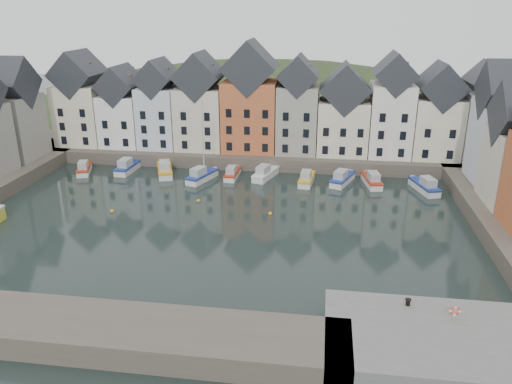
% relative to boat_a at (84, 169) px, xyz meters
% --- Properties ---
extents(ground, '(260.00, 260.00, 0.00)m').
position_rel_boat_a_xyz_m(ground, '(24.80, -17.62, -0.66)').
color(ground, black).
rests_on(ground, ground).
extents(far_quay, '(90.00, 16.00, 2.00)m').
position_rel_boat_a_xyz_m(far_quay, '(24.80, 12.38, 0.34)').
color(far_quay, '#50473D').
rests_on(far_quay, ground).
extents(near_quay, '(18.00, 10.00, 2.00)m').
position_rel_boat_a_xyz_m(near_quay, '(46.80, -37.62, 0.34)').
color(near_quay, '#60605E').
rests_on(near_quay, ground).
extents(near_wall, '(50.00, 6.00, 2.00)m').
position_rel_boat_a_xyz_m(near_wall, '(14.80, -39.62, 0.34)').
color(near_wall, '#50473D').
rests_on(near_wall, ground).
extents(hillside, '(153.60, 70.40, 64.00)m').
position_rel_boat_a_xyz_m(hillside, '(24.82, 38.38, -18.62)').
color(hillside, '#233118').
rests_on(hillside, ground).
extents(far_terrace, '(72.37, 8.16, 17.78)m').
position_rel_boat_a_xyz_m(far_terrace, '(28.01, 10.38, 8.22)').
color(far_terrace, '#F0E6C9').
rests_on(far_terrace, far_quay).
extents(mooring_buoys, '(20.50, 5.50, 0.50)m').
position_rel_boat_a_xyz_m(mooring_buoys, '(20.80, -12.29, -0.51)').
color(mooring_buoys, orange).
rests_on(mooring_buoys, ground).
extents(boat_a, '(3.56, 6.01, 2.20)m').
position_rel_boat_a_xyz_m(boat_a, '(0.00, 0.00, 0.00)').
color(boat_a, silver).
rests_on(boat_a, ground).
extents(boat_b, '(2.32, 6.60, 2.50)m').
position_rel_boat_a_xyz_m(boat_b, '(6.53, 1.55, 0.09)').
color(boat_b, silver).
rests_on(boat_b, ground).
extents(boat_c, '(4.30, 7.12, 2.61)m').
position_rel_boat_a_xyz_m(boat_c, '(12.84, 0.84, 0.12)').
color(boat_c, silver).
rests_on(boat_c, ground).
extents(boat_d, '(4.00, 6.67, 12.18)m').
position_rel_boat_a_xyz_m(boat_d, '(19.11, -1.08, 0.13)').
color(boat_d, silver).
rests_on(boat_d, ground).
extents(boat_e, '(1.86, 5.56, 2.12)m').
position_rel_boat_a_xyz_m(boat_e, '(23.43, 0.93, -0.03)').
color(boat_e, silver).
rests_on(boat_e, ground).
extents(boat_f, '(3.69, 6.59, 2.42)m').
position_rel_boat_a_xyz_m(boat_f, '(28.41, 1.36, 0.06)').
color(boat_f, silver).
rests_on(boat_f, ground).
extents(boat_g, '(2.41, 6.14, 2.30)m').
position_rel_boat_a_xyz_m(boat_g, '(34.74, -0.10, 0.03)').
color(boat_g, silver).
rests_on(boat_g, ground).
extents(boat_h, '(4.05, 6.61, 2.43)m').
position_rel_boat_a_xyz_m(boat_h, '(39.93, 0.55, 0.07)').
color(boat_h, silver).
rests_on(boat_h, ground).
extents(boat_i, '(2.93, 6.37, 2.36)m').
position_rel_boat_a_xyz_m(boat_i, '(44.23, 0.47, 0.04)').
color(boat_i, silver).
rests_on(boat_i, ground).
extents(boat_j, '(3.77, 6.69, 2.45)m').
position_rel_boat_a_xyz_m(boat_j, '(51.43, -1.13, 0.07)').
color(boat_j, silver).
rests_on(boat_j, ground).
extents(mooring_bollard, '(0.48, 0.48, 0.56)m').
position_rel_boat_a_xyz_m(mooring_bollard, '(44.36, -34.12, 1.65)').
color(mooring_bollard, black).
rests_on(mooring_bollard, near_quay).
extents(life_ring_post, '(0.80, 0.17, 1.30)m').
position_rel_boat_a_xyz_m(life_ring_post, '(47.51, -35.81, 2.21)').
color(life_ring_post, gray).
rests_on(life_ring_post, near_quay).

